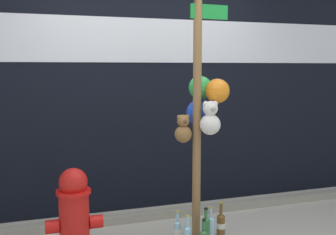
{
  "coord_description": "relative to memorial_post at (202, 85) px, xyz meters",
  "views": [
    {
      "loc": [
        -1.2,
        -2.94,
        1.58
      ],
      "look_at": [
        -0.09,
        0.37,
        1.16
      ],
      "focal_mm": 44.36,
      "sensor_mm": 36.0,
      "label": 1
    }
  ],
  "objects": [
    {
      "name": "fire_hydrant",
      "position": [
        -1.12,
        -0.03,
        -1.04
      ],
      "size": [
        0.46,
        0.28,
        0.78
      ],
      "color": "red",
      "rests_on": "ground_plane"
    },
    {
      "name": "litter_1",
      "position": [
        -0.8,
        0.84,
        -1.43
      ],
      "size": [
        0.17,
        0.15,
        0.01
      ],
      "primitive_type": "cube",
      "rotation": [
        0.0,
        0.0,
        2.87
      ],
      "color": "#8C99B2",
      "rests_on": "ground_plane"
    },
    {
      "name": "bottle_5",
      "position": [
        -0.03,
        -0.18,
        -1.27
      ],
      "size": [
        0.07,
        0.07,
        0.38
      ],
      "color": "#337038",
      "rests_on": "ground_plane"
    },
    {
      "name": "bottle_3",
      "position": [
        -0.23,
        -0.02,
        -1.3
      ],
      "size": [
        0.06,
        0.06,
        0.32
      ],
      "color": "#93CCE0",
      "rests_on": "ground_plane"
    },
    {
      "name": "building_wall",
      "position": [
        -0.23,
        1.16,
        0.37
      ],
      "size": [
        10.0,
        0.21,
        3.59
      ],
      "color": "black",
      "rests_on": "ground_plane"
    },
    {
      "name": "bottle_4",
      "position": [
        0.1,
        0.0,
        -1.31
      ],
      "size": [
        0.07,
        0.07,
        0.32
      ],
      "color": "#93CCE0",
      "rests_on": "ground_plane"
    },
    {
      "name": "curb_strip",
      "position": [
        -0.23,
        0.69,
        -1.39
      ],
      "size": [
        8.0,
        0.12,
        0.08
      ],
      "primitive_type": "cube",
      "color": "gray",
      "rests_on": "ground_plane"
    },
    {
      "name": "bottle_1",
      "position": [
        0.23,
        0.06,
        -1.31
      ],
      "size": [
        0.08,
        0.08,
        0.33
      ],
      "color": "brown",
      "rests_on": "ground_plane"
    },
    {
      "name": "memorial_post",
      "position": [
        0.0,
        0.0,
        0.0
      ],
      "size": [
        0.51,
        0.45,
        2.53
      ],
      "color": "olive",
      "rests_on": "ground_plane"
    }
  ]
}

